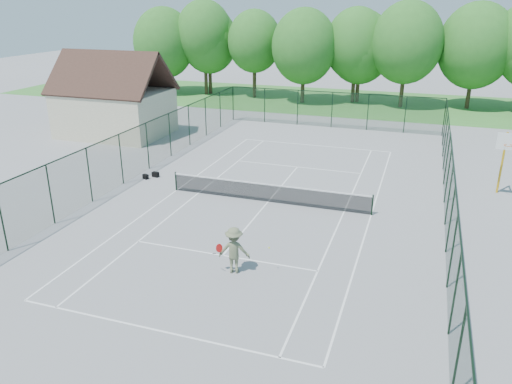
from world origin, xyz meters
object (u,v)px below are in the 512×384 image
Objects in this scene: tennis_net at (268,192)px; basketball_goal at (506,151)px; sports_bag_a at (146,177)px; tennis_player at (234,250)px.

basketball_goal is at bearing 23.04° from tennis_net.
tennis_net is 30.79× the size of sports_bag_a.
sports_bag_a is 0.16× the size of tennis_player.
tennis_player is (0.96, -7.50, 0.39)m from tennis_net.
sports_bag_a is (-20.02, -3.88, -2.43)m from basketball_goal.
basketball_goal reaches higher than tennis_player.
tennis_net is 7.57m from tennis_player.
tennis_player is (9.14, -8.66, 0.82)m from sports_bag_a.
basketball_goal is (11.84, 5.03, 1.99)m from tennis_net.
tennis_net reaches higher than sports_bag_a.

